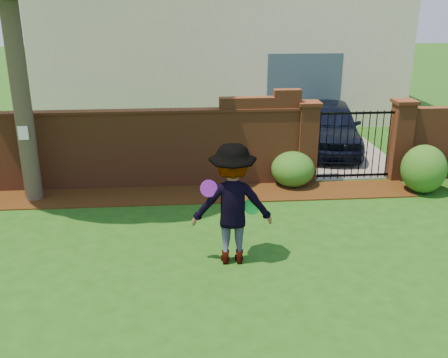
{
  "coord_description": "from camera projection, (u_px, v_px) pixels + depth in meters",
  "views": [
    {
      "loc": [
        -0.44,
        -7.0,
        4.07
      ],
      "look_at": [
        0.28,
        1.4,
        1.05
      ],
      "focal_mm": 40.91,
      "sensor_mm": 36.0,
      "label": 1
    }
  ],
  "objects": [
    {
      "name": "ground",
      "position": [
        214.0,
        273.0,
        7.97
      ],
      "size": [
        80.0,
        80.0,
        0.01
      ],
      "primitive_type": "cube",
      "color": "#1C4912",
      "rests_on": "ground"
    },
    {
      "name": "mulch_bed",
      "position": [
        160.0,
        196.0,
        11.02
      ],
      "size": [
        11.1,
        1.08,
        0.03
      ],
      "primitive_type": "cube",
      "color": "#331B09",
      "rests_on": "ground"
    },
    {
      "name": "brick_wall",
      "position": [
        111.0,
        148.0,
        11.25
      ],
      "size": [
        8.7,
        0.31,
        2.16
      ],
      "color": "brown",
      "rests_on": "ground"
    },
    {
      "name": "pillar_left",
      "position": [
        307.0,
        142.0,
        11.59
      ],
      "size": [
        0.5,
        0.5,
        1.88
      ],
      "color": "brown",
      "rests_on": "ground"
    },
    {
      "name": "pillar_right",
      "position": [
        401.0,
        140.0,
        11.77
      ],
      "size": [
        0.5,
        0.5,
        1.88
      ],
      "color": "brown",
      "rests_on": "ground"
    },
    {
      "name": "iron_gate",
      "position": [
        354.0,
        145.0,
        11.72
      ],
      "size": [
        1.78,
        0.03,
        1.6
      ],
      "color": "black",
      "rests_on": "ground"
    },
    {
      "name": "driveway",
      "position": [
        309.0,
        136.0,
        15.75
      ],
      "size": [
        3.2,
        8.0,
        0.01
      ],
      "primitive_type": "cube",
      "color": "slate",
      "rests_on": "ground"
    },
    {
      "name": "house",
      "position": [
        219.0,
        24.0,
        18.24
      ],
      "size": [
        12.4,
        6.4,
        6.3
      ],
      "color": "beige",
      "rests_on": "ground"
    },
    {
      "name": "car",
      "position": [
        330.0,
        128.0,
        14.01
      ],
      "size": [
        2.31,
        4.2,
        1.35
      ],
      "primitive_type": "imported",
      "rotation": [
        0.0,
        0.0,
        -0.19
      ],
      "color": "black",
      "rests_on": "ground"
    },
    {
      "name": "paper_notice",
      "position": [
        23.0,
        133.0,
        10.19
      ],
      "size": [
        0.2,
        0.01,
        0.28
      ],
      "primitive_type": "cube",
      "color": "white",
      "rests_on": "tree"
    },
    {
      "name": "shrub_left",
      "position": [
        293.0,
        169.0,
        11.5
      ],
      "size": [
        0.98,
        0.98,
        0.8
      ],
      "primitive_type": "ellipsoid",
      "color": "#1A5419",
      "rests_on": "ground"
    },
    {
      "name": "shrub_middle",
      "position": [
        424.0,
        169.0,
        11.1
      ],
      "size": [
        0.97,
        0.97,
        1.07
      ],
      "primitive_type": "ellipsoid",
      "color": "#1A5419",
      "rests_on": "ground"
    },
    {
      "name": "man",
      "position": [
        232.0,
        205.0,
        7.98
      ],
      "size": [
        1.31,
        0.78,
        1.98
      ],
      "primitive_type": "imported",
      "rotation": [
        0.0,
        0.0,
        3.1
      ],
      "color": "gray",
      "rests_on": "ground"
    },
    {
      "name": "frisbee_purple",
      "position": [
        209.0,
        188.0,
        7.75
      ],
      "size": [
        0.28,
        0.12,
        0.27
      ],
      "primitive_type": "cylinder",
      "rotation": [
        1.36,
        0.0,
        0.15
      ],
      "color": "purple",
      "rests_on": "man"
    },
    {
      "name": "frisbee_green",
      "position": [
        252.0,
        206.0,
        7.96
      ],
      "size": [
        0.26,
        0.08,
        0.26
      ],
      "primitive_type": "cylinder",
      "rotation": [
        1.43,
        0.0,
        -0.08
      ],
      "color": "green",
      "rests_on": "man"
    }
  ]
}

